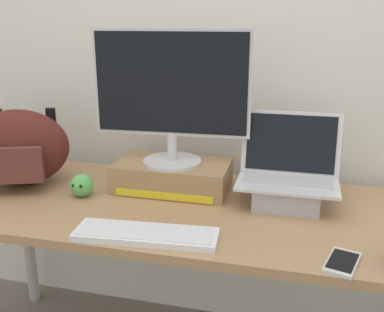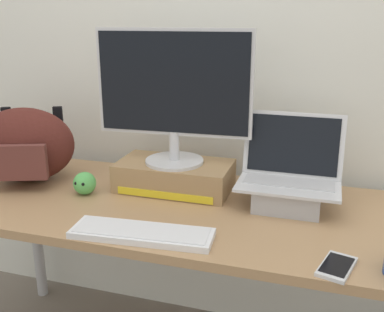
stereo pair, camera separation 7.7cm
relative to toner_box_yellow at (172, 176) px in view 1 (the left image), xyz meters
The scene contains 9 objects.
back_wall 0.63m from the toner_box_yellow, 71.03° to the left, with size 7.00×0.10×2.60m, color silver.
desk 0.21m from the toner_box_yellow, 50.18° to the right, with size 1.88×0.70×0.72m.
toner_box_yellow is the anchor object (origin of this frame).
desktop_monitor 0.31m from the toner_box_yellow, 85.83° to the right, with size 0.57×0.22×0.49m.
open_laptop 0.43m from the toner_box_yellow, ahead, with size 0.34×0.23×0.31m.
external_keyboard 0.40m from the toner_box_yellow, 85.06° to the right, with size 0.44×0.16×0.02m.
messenger_backpack 0.60m from the toner_box_yellow, behind, with size 0.44×0.35×0.29m.
cell_phone 0.72m from the toner_box_yellow, 34.72° to the right, with size 0.11×0.15×0.01m.
plush_toy 0.33m from the toner_box_yellow, 154.15° to the right, with size 0.08×0.08×0.08m.
Camera 1 is at (0.35, -1.40, 1.35)m, focal length 42.14 mm.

